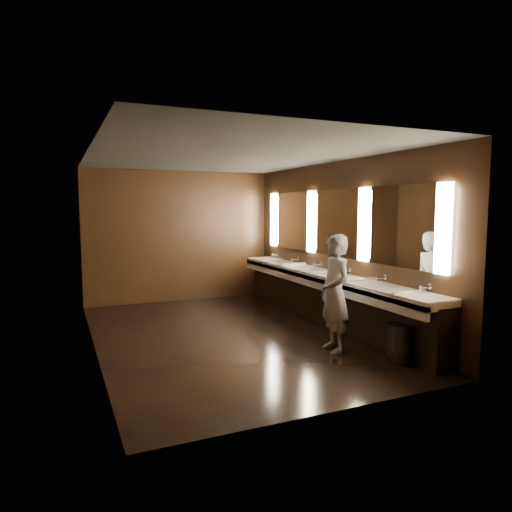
# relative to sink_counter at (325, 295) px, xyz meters

# --- Properties ---
(floor) EXTENTS (6.00, 6.00, 0.00)m
(floor) POSITION_rel_sink_counter_xyz_m (-1.79, -0.00, -0.50)
(floor) COLOR black
(floor) RESTS_ON ground
(ceiling) EXTENTS (4.00, 6.00, 0.02)m
(ceiling) POSITION_rel_sink_counter_xyz_m (-1.79, -0.00, 2.30)
(ceiling) COLOR #2D2D2B
(ceiling) RESTS_ON wall_back
(wall_back) EXTENTS (4.00, 0.02, 2.80)m
(wall_back) POSITION_rel_sink_counter_xyz_m (-1.79, 3.00, 0.90)
(wall_back) COLOR black
(wall_back) RESTS_ON floor
(wall_front) EXTENTS (4.00, 0.02, 2.80)m
(wall_front) POSITION_rel_sink_counter_xyz_m (-1.79, -3.00, 0.90)
(wall_front) COLOR black
(wall_front) RESTS_ON floor
(wall_left) EXTENTS (0.02, 6.00, 2.80)m
(wall_left) POSITION_rel_sink_counter_xyz_m (-3.79, -0.00, 0.90)
(wall_left) COLOR black
(wall_left) RESTS_ON floor
(wall_right) EXTENTS (0.02, 6.00, 2.80)m
(wall_right) POSITION_rel_sink_counter_xyz_m (0.21, -0.00, 0.90)
(wall_right) COLOR black
(wall_right) RESTS_ON floor
(sink_counter) EXTENTS (0.55, 5.40, 1.01)m
(sink_counter) POSITION_rel_sink_counter_xyz_m (0.00, 0.00, 0.00)
(sink_counter) COLOR black
(sink_counter) RESTS_ON floor
(mirror_band) EXTENTS (0.06, 5.03, 1.15)m
(mirror_band) POSITION_rel_sink_counter_xyz_m (0.19, -0.00, 1.25)
(mirror_band) COLOR #FFEFC8
(mirror_band) RESTS_ON wall_right
(person) EXTENTS (0.46, 0.64, 1.65)m
(person) POSITION_rel_sink_counter_xyz_m (-0.71, -1.36, 0.33)
(person) COLOR #8FC0D6
(person) RESTS_ON floor
(trash_bin) EXTENTS (0.35, 0.35, 0.52)m
(trash_bin) POSITION_rel_sink_counter_xyz_m (-0.22, -2.14, -0.24)
(trash_bin) COLOR black
(trash_bin) RESTS_ON floor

